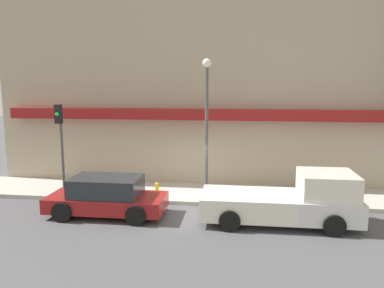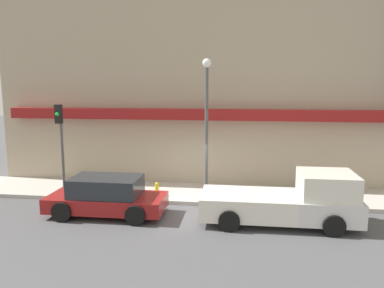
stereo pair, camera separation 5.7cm
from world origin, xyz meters
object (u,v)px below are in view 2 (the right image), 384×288
(fire_hydrant, at_px, (157,189))
(street_lamp, at_px, (207,114))
(pickup_truck, at_px, (290,201))
(parked_car, at_px, (107,196))
(traffic_light, at_px, (61,133))

(fire_hydrant, height_order, street_lamp, street_lamp)
(pickup_truck, height_order, fire_hydrant, pickup_truck)
(parked_car, distance_m, fire_hydrant, 2.62)
(street_lamp, bearing_deg, traffic_light, 179.97)
(parked_car, distance_m, traffic_light, 3.86)
(pickup_truck, relative_size, traffic_light, 1.40)
(street_lamp, height_order, traffic_light, street_lamp)
(street_lamp, bearing_deg, parked_car, -152.66)
(parked_car, relative_size, street_lamp, 0.77)
(parked_car, bearing_deg, fire_hydrant, 56.94)
(pickup_truck, relative_size, street_lamp, 0.95)
(pickup_truck, xyz_separation_m, traffic_light, (-9.37, 1.86, 2.01))
(pickup_truck, height_order, street_lamp, street_lamp)
(parked_car, bearing_deg, street_lamp, 27.95)
(pickup_truck, bearing_deg, parked_car, 178.64)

